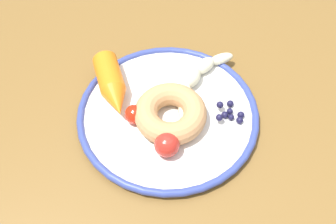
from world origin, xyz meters
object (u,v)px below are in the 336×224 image
plate (168,113)px  carrot_orange (112,85)px  dining_table (197,136)px  donut (170,113)px  tomato_near (135,114)px  tomato_mid (167,145)px  banana (196,80)px  blueberry_pile (229,113)px

plate → carrot_orange: (0.10, 0.00, 0.02)m
dining_table → donut: size_ratio=9.73×
tomato_near → tomato_mid: bearing=156.6°
donut → tomato_mid: size_ratio=2.99×
plate → tomato_mid: tomato_mid is taller
banana → plate: bearing=75.7°
dining_table → carrot_orange: (0.15, 0.03, 0.11)m
plate → carrot_orange: 0.11m
donut → plate: bearing=-51.3°
tomato_near → donut: bearing=-154.9°
tomato_near → tomato_mid: (-0.07, 0.03, 0.00)m
donut → tomato_near: 0.06m
dining_table → carrot_orange: bearing=13.0°
banana → tomato_near: tomato_near is taller
dining_table → tomato_mid: bearing=81.2°
blueberry_pile → plate: bearing=20.7°
blueberry_pile → donut: bearing=30.3°
carrot_orange → blueberry_pile: size_ratio=2.32×
tomato_mid → dining_table: bearing=-98.8°
banana → blueberry_pile: bearing=153.3°
dining_table → banana: size_ratio=5.95×
blueberry_pile → tomato_near: (0.14, 0.07, 0.01)m
carrot_orange → tomato_near: 0.07m
donut → banana: bearing=-95.4°
dining_table → banana: 0.11m
dining_table → carrot_orange: carrot_orange is taller
blueberry_pile → tomato_near: bearing=28.3°
carrot_orange → tomato_mid: (-0.13, 0.07, -0.00)m
blueberry_pile → dining_table: bearing=6.0°
blueberry_pile → tomato_mid: bearing=58.5°
blueberry_pile → tomato_near: 0.16m
banana → carrot_orange: size_ratio=1.57×
plate → blueberry_pile: bearing=-159.3°
banana → blueberry_pile: banana is taller
banana → tomato_mid: bearing=94.7°
plate → tomato_mid: size_ratio=7.75×
carrot_orange → blueberry_pile: (-0.20, -0.04, -0.01)m
tomato_near → blueberry_pile: bearing=-151.7°
plate → banana: (-0.02, -0.07, 0.02)m
donut → blueberry_pile: size_ratio=2.23×
carrot_orange → donut: size_ratio=1.04×
blueberry_pile → tomato_mid: size_ratio=1.34×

